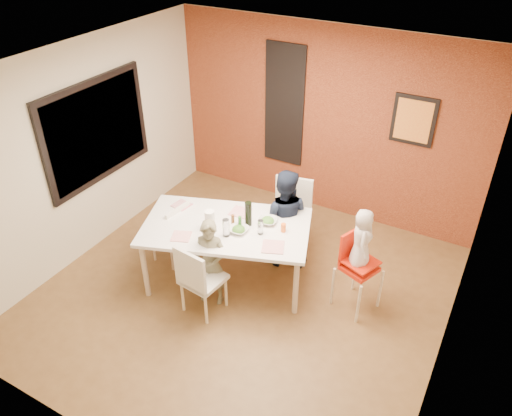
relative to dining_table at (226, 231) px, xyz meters
The scene contains 35 objects.
ground 0.80m from the dining_table, 23.36° to the right, with size 4.50×4.50×0.00m, color brown.
ceiling 2.00m from the dining_table, 23.36° to the right, with size 4.50×4.50×0.02m, color silver.
wall_back 2.23m from the dining_table, 81.74° to the left, with size 4.50×0.02×2.70m, color beige.
wall_front 2.48m from the dining_table, 82.65° to the right, with size 4.50×0.02×2.70m, color beige.
wall_left 2.04m from the dining_table, behind, with size 0.02×4.50×2.70m, color beige.
wall_right 2.63m from the dining_table, ahead, with size 0.02×4.50×2.70m, color beige.
brick_accent_wall 2.21m from the dining_table, 81.66° to the left, with size 4.50×0.02×2.70m, color maroon.
picture_window_frame 2.08m from the dining_table, behind, with size 0.05×1.70×1.30m, color black.
picture_window_pane 2.07m from the dining_table, behind, with size 0.02×1.55×1.15m, color black.
glassblock_strip 2.24m from the dining_table, 98.00° to the left, with size 0.55×0.03×1.70m, color silver.
glassblock_surround 2.23m from the dining_table, 98.02° to the left, with size 0.60×0.03×1.76m, color black.
art_print_frame 2.73m from the dining_table, 54.03° to the left, with size 0.54×0.03×0.64m, color black.
art_print_canvas 2.71m from the dining_table, 53.84° to the left, with size 0.44×0.01×0.54m, color orange.
dining_table is the anchor object (origin of this frame).
chair_near 0.68m from the dining_table, 87.32° to the right, with size 0.48×0.48×0.92m.
chair_far 1.00m from the dining_table, 65.30° to the left, with size 0.57×0.57×1.04m.
chair_left 0.81m from the dining_table, behind, with size 0.45×0.45×0.86m.
high_chair 1.54m from the dining_table, 12.67° to the left, with size 0.52×0.52×0.98m.
child_near 0.45m from the dining_table, 84.29° to the right, with size 0.40×0.26×1.10m, color #625E46.
child_far 0.78m from the dining_table, 56.33° to the left, with size 0.64×0.50×1.33m, color black.
toddler 1.57m from the dining_table, 11.90° to the left, with size 0.36×0.23×0.73m, color beige.
plate_near_left 0.55m from the dining_table, 127.22° to the right, with size 0.21×0.21×0.01m, color white.
plate_far_mid 0.33m from the dining_table, 89.27° to the left, with size 0.22×0.22×0.01m, color white.
plate_near_right 0.68m from the dining_table, ahead, with size 0.24×0.24×0.01m, color white.
plate_far_left 0.72m from the dining_table, behind, with size 0.20×0.20×0.01m, color silver.
salad_bowl_a 0.22m from the dining_table, ahead, with size 0.22×0.22×0.05m, color white.
salad_bowl_b 0.50m from the dining_table, 35.72° to the left, with size 0.22×0.22×0.05m, color silver.
wine_bottle 0.34m from the dining_table, 32.89° to the left, with size 0.08×0.08×0.31m, color black.
wine_glass_a 0.27m from the dining_table, 57.00° to the right, with size 0.08×0.08×0.22m, color white.
wine_glass_b 0.46m from the dining_table, ahead, with size 0.06×0.06×0.18m, color silver.
paper_towel_roll 0.27m from the dining_table, 127.58° to the right, with size 0.11×0.11×0.25m, color white.
condiment_red 0.22m from the dining_table, 22.23° to the left, with size 0.04×0.04×0.14m, color red.
condiment_green 0.22m from the dining_table, 16.27° to the left, with size 0.04×0.04×0.15m, color #2B6F25.
condiment_brown 0.17m from the dining_table, 23.25° to the left, with size 0.04×0.04×0.15m, color brown.
sippy_cup 0.68m from the dining_table, 19.28° to the left, with size 0.06×0.06×0.10m, color orange.
Camera 1 is at (2.30, -3.84, 4.15)m, focal length 35.00 mm.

